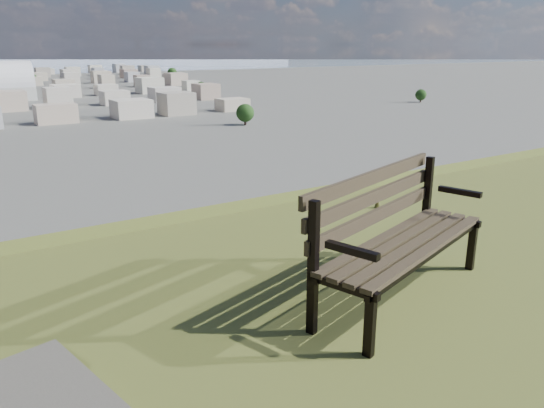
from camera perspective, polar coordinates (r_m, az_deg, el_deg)
park_bench at (r=4.41m, az=13.01°, el=-2.59°), size 2.05×1.19×1.02m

